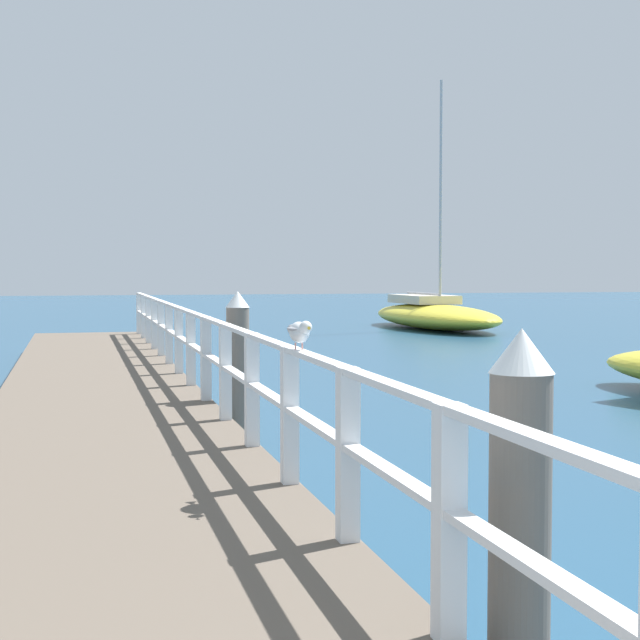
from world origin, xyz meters
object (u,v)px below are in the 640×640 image
(dock_piling_near, at_px, (520,527))
(dock_piling_far, at_px, (238,364))
(boat_2, at_px, (434,315))
(seagull_foreground, at_px, (300,331))

(dock_piling_near, bearing_deg, dock_piling_far, 90.00)
(dock_piling_far, bearing_deg, boat_2, 62.95)
(dock_piling_near, height_order, boat_2, boat_2)
(seagull_foreground, xyz_separation_m, boat_2, (10.61, 25.03, -1.14))
(dock_piling_far, height_order, seagull_foreground, dock_piling_far)
(seagull_foreground, bearing_deg, boat_2, -114.65)
(dock_piling_far, distance_m, seagull_foreground, 5.06)
(dock_piling_far, relative_size, boat_2, 0.21)
(dock_piling_near, relative_size, dock_piling_far, 1.00)
(boat_2, bearing_deg, seagull_foreground, 64.48)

